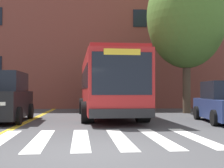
{
  "coord_description": "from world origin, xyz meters",
  "views": [
    {
      "loc": [
        0.13,
        -7.29,
        1.43
      ],
      "look_at": [
        1.12,
        8.84,
        1.78
      ],
      "focal_mm": 50.0,
      "sensor_mm": 36.0,
      "label": 1
    }
  ],
  "objects_px": {
    "city_bus": "(108,84)",
    "street_tree_curbside_large": "(186,17)",
    "car_silver_behind_bus": "(112,94)",
    "car_black_near_lane": "(3,98)"
  },
  "relations": [
    {
      "from": "car_silver_behind_bus",
      "to": "street_tree_curbside_large",
      "type": "distance_m",
      "value": 9.55
    },
    {
      "from": "city_bus",
      "to": "car_black_near_lane",
      "type": "height_order",
      "value": "city_bus"
    },
    {
      "from": "city_bus",
      "to": "car_black_near_lane",
      "type": "distance_m",
      "value": 5.57
    },
    {
      "from": "city_bus",
      "to": "car_silver_behind_bus",
      "type": "xyz_separation_m",
      "value": [
        0.78,
        9.28,
        -0.69
      ]
    },
    {
      "from": "city_bus",
      "to": "car_silver_behind_bus",
      "type": "height_order",
      "value": "city_bus"
    },
    {
      "from": "city_bus",
      "to": "car_silver_behind_bus",
      "type": "bearing_deg",
      "value": 85.23
    },
    {
      "from": "city_bus",
      "to": "car_black_near_lane",
      "type": "bearing_deg",
      "value": -154.02
    },
    {
      "from": "city_bus",
      "to": "car_black_near_lane",
      "type": "relative_size",
      "value": 2.23
    },
    {
      "from": "city_bus",
      "to": "street_tree_curbside_large",
      "type": "bearing_deg",
      "value": 25.75
    },
    {
      "from": "car_black_near_lane",
      "to": "street_tree_curbside_large",
      "type": "relative_size",
      "value": 0.5
    }
  ]
}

